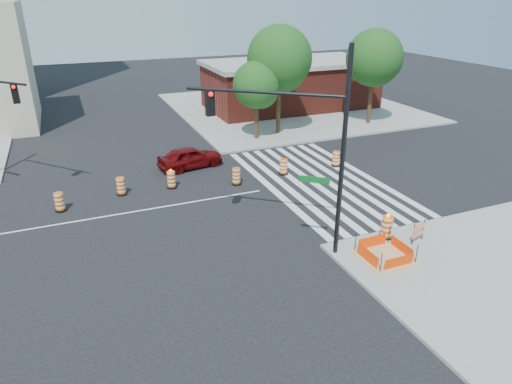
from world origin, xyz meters
TOP-DOWN VIEW (x-y plane):
  - ground at (0.00, 0.00)m, footprint 120.00×120.00m
  - sidewalk_ne at (18.00, 18.00)m, footprint 22.00×22.00m
  - crosswalk_east at (10.95, 0.00)m, footprint 6.75×13.50m
  - lane_centerline at (0.00, 0.00)m, footprint 14.00×0.12m
  - excavation_pit at (9.00, -9.00)m, footprint 2.20×2.20m
  - brick_storefront at (18.00, 18.00)m, footprint 16.50×8.50m
  - red_coupe at (4.32, 5.31)m, footprint 4.47×2.41m
  - signal_pole_se at (5.84, -6.65)m, footprint 5.31×4.23m
  - pit_drum at (10.09, -7.65)m, footprint 0.64×0.64m
  - barricade at (11.20, -8.49)m, footprint 0.86×0.29m
  - tree_north_c at (10.77, 9.39)m, footprint 3.60×3.56m
  - tree_north_d at (12.97, 10.09)m, footprint 4.99×4.99m
  - tree_north_e at (21.58, 9.85)m, footprint 4.71×4.71m
  - median_drum_2 at (-3.75, 1.61)m, footprint 0.60×0.60m
  - median_drum_3 at (-0.48, 2.54)m, footprint 0.60×0.60m
  - median_drum_4 at (2.39, 2.42)m, footprint 0.60×0.60m
  - median_drum_5 at (6.10, 1.45)m, footprint 0.60×0.60m
  - median_drum_6 at (9.43, 1.84)m, footprint 0.60×0.60m
  - median_drum_7 at (13.30, 1.85)m, footprint 0.60×0.60m

SIDE VIEW (x-z plane):
  - ground at x=0.00m, z-range 0.00..0.00m
  - lane_centerline at x=0.00m, z-range 0.00..0.01m
  - crosswalk_east at x=10.95m, z-range 0.00..0.01m
  - sidewalk_ne at x=18.00m, z-range 0.00..0.15m
  - excavation_pit at x=9.00m, z-range -0.23..0.67m
  - median_drum_2 at x=-3.75m, z-range -0.03..0.99m
  - median_drum_3 at x=-0.48m, z-range -0.03..0.99m
  - median_drum_5 at x=6.10m, z-range -0.03..0.99m
  - median_drum_6 at x=9.43m, z-range -0.03..0.99m
  - median_drum_7 at x=13.30m, z-range -0.03..0.99m
  - median_drum_4 at x=2.39m, z-range -0.10..1.08m
  - pit_drum at x=10.09m, z-range 0.04..1.31m
  - red_coupe at x=4.32m, z-range 0.00..1.44m
  - barricade at x=11.20m, z-range 0.20..1.24m
  - brick_storefront at x=18.00m, z-range 0.02..4.62m
  - tree_north_c at x=10.77m, z-range 1.03..7.08m
  - signal_pole_se at x=5.84m, z-range 0.98..9.76m
  - tree_north_e at x=21.58m, z-range 1.37..9.38m
  - tree_north_d at x=12.97m, z-range 1.46..9.95m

